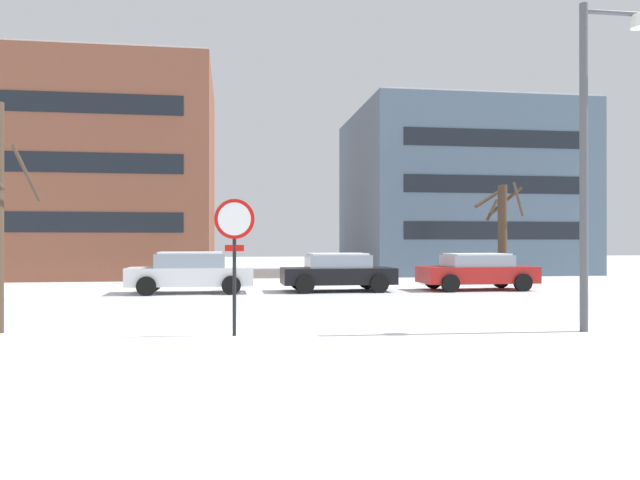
% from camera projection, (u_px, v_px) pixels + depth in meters
% --- Properties ---
extents(ground_plane, '(120.00, 120.00, 0.00)m').
position_uv_depth(ground_plane, '(272.00, 321.00, 13.82)').
color(ground_plane, white).
extents(road_surface, '(80.00, 8.08, 0.00)m').
position_uv_depth(road_surface, '(265.00, 307.00, 16.83)').
color(road_surface, silver).
rests_on(road_surface, ground).
extents(stop_sign, '(0.76, 0.15, 2.58)m').
position_uv_depth(stop_sign, '(234.00, 240.00, 11.73)').
color(stop_sign, black).
rests_on(stop_sign, ground).
extents(street_lamp, '(1.47, 0.36, 6.48)m').
position_uv_depth(street_lamp, '(594.00, 136.00, 12.29)').
color(street_lamp, '#4C4F54').
rests_on(street_lamp, ground).
extents(parked_car_white, '(4.24, 2.06, 1.42)m').
position_uv_depth(parked_car_white, '(191.00, 272.00, 21.43)').
color(parked_car_white, white).
rests_on(parked_car_white, ground).
extents(parked_car_black, '(3.99, 2.08, 1.36)m').
position_uv_depth(parked_car_black, '(338.00, 272.00, 22.21)').
color(parked_car_black, black).
rests_on(parked_car_black, ground).
extents(parked_car_red, '(4.17, 2.04, 1.34)m').
position_uv_depth(parked_car_red, '(477.00, 271.00, 22.80)').
color(parked_car_red, red).
rests_on(parked_car_red, ground).
extents(tree_far_mid, '(2.04, 2.04, 4.20)m').
position_uv_depth(tree_far_mid, '(502.00, 229.00, 26.05)').
color(tree_far_mid, '#423326').
rests_on(tree_far_mid, ground).
extents(building_far_left, '(11.32, 11.24, 10.63)m').
position_uv_depth(building_far_left, '(104.00, 175.00, 32.92)').
color(building_far_left, brown).
rests_on(building_far_left, ground).
extents(building_far_right, '(12.12, 11.34, 9.46)m').
position_uv_depth(building_far_right, '(456.00, 192.00, 37.08)').
color(building_far_right, slate).
rests_on(building_far_right, ground).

